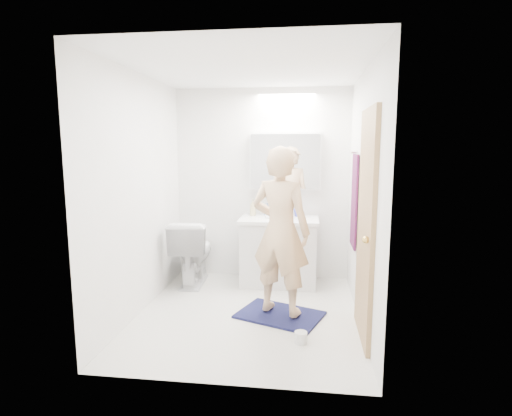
% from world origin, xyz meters
% --- Properties ---
extents(floor, '(2.50, 2.50, 0.00)m').
position_xyz_m(floor, '(0.00, 0.00, 0.00)').
color(floor, silver).
rests_on(floor, ground).
extents(ceiling, '(2.50, 2.50, 0.00)m').
position_xyz_m(ceiling, '(0.00, 0.00, 2.40)').
color(ceiling, white).
rests_on(ceiling, floor).
extents(wall_back, '(2.50, 0.00, 2.50)m').
position_xyz_m(wall_back, '(0.00, 1.25, 1.20)').
color(wall_back, white).
rests_on(wall_back, floor).
extents(wall_front, '(2.50, 0.00, 2.50)m').
position_xyz_m(wall_front, '(0.00, -1.25, 1.20)').
color(wall_front, white).
rests_on(wall_front, floor).
extents(wall_left, '(0.00, 2.50, 2.50)m').
position_xyz_m(wall_left, '(-1.10, 0.00, 1.20)').
color(wall_left, white).
rests_on(wall_left, floor).
extents(wall_right, '(0.00, 2.50, 2.50)m').
position_xyz_m(wall_right, '(1.10, 0.00, 1.20)').
color(wall_right, white).
rests_on(wall_right, floor).
extents(vanity_cabinet, '(0.90, 0.55, 0.78)m').
position_xyz_m(vanity_cabinet, '(0.24, 0.96, 0.39)').
color(vanity_cabinet, silver).
rests_on(vanity_cabinet, floor).
extents(countertop, '(0.95, 0.58, 0.04)m').
position_xyz_m(countertop, '(0.24, 0.96, 0.80)').
color(countertop, white).
rests_on(countertop, vanity_cabinet).
extents(sink_basin, '(0.36, 0.36, 0.03)m').
position_xyz_m(sink_basin, '(0.24, 0.99, 0.84)').
color(sink_basin, white).
rests_on(sink_basin, countertop).
extents(faucet, '(0.02, 0.02, 0.16)m').
position_xyz_m(faucet, '(0.24, 1.19, 0.90)').
color(faucet, silver).
rests_on(faucet, countertop).
extents(medicine_cabinet, '(0.88, 0.14, 0.70)m').
position_xyz_m(medicine_cabinet, '(0.30, 1.18, 1.50)').
color(medicine_cabinet, white).
rests_on(medicine_cabinet, wall_back).
extents(mirror_panel, '(0.84, 0.01, 0.66)m').
position_xyz_m(mirror_panel, '(0.30, 1.10, 1.50)').
color(mirror_panel, silver).
rests_on(mirror_panel, medicine_cabinet).
extents(toilet, '(0.50, 0.81, 0.81)m').
position_xyz_m(toilet, '(-0.81, 0.85, 0.40)').
color(toilet, white).
rests_on(toilet, floor).
extents(bath_rug, '(0.94, 0.80, 0.02)m').
position_xyz_m(bath_rug, '(0.32, -0.02, 0.01)').
color(bath_rug, '#13183B').
rests_on(bath_rug, floor).
extents(person, '(0.70, 0.58, 1.64)m').
position_xyz_m(person, '(0.32, -0.02, 0.87)').
color(person, '#D8AE82').
rests_on(person, bath_rug).
extents(door, '(0.04, 0.80, 2.00)m').
position_xyz_m(door, '(1.08, -0.35, 1.00)').
color(door, '#A68253').
rests_on(door, wall_right).
extents(door_knob, '(0.06, 0.06, 0.06)m').
position_xyz_m(door_knob, '(1.04, -0.65, 0.95)').
color(door_knob, gold).
rests_on(door_knob, door).
extents(towel, '(0.02, 0.42, 1.00)m').
position_xyz_m(towel, '(1.08, 0.55, 1.10)').
color(towel, '#101334').
rests_on(towel, wall_right).
extents(towel_hook, '(0.07, 0.02, 0.02)m').
position_xyz_m(towel_hook, '(1.07, 0.55, 1.62)').
color(towel_hook, silver).
rests_on(towel_hook, wall_right).
extents(soap_bottle_a, '(0.11, 0.11, 0.21)m').
position_xyz_m(soap_bottle_a, '(-0.10, 1.11, 0.92)').
color(soap_bottle_a, tan).
rests_on(soap_bottle_a, countertop).
extents(soap_bottle_b, '(0.10, 0.10, 0.16)m').
position_xyz_m(soap_bottle_b, '(0.09, 1.15, 0.90)').
color(soap_bottle_b, '#5173AE').
rests_on(soap_bottle_b, countertop).
extents(toothbrush_cup, '(0.12, 0.12, 0.09)m').
position_xyz_m(toothbrush_cup, '(0.46, 1.12, 0.86)').
color(toothbrush_cup, '#444BCE').
rests_on(toothbrush_cup, countertop).
extents(toilet_paper_roll, '(0.11, 0.11, 0.10)m').
position_xyz_m(toilet_paper_roll, '(0.54, -0.55, 0.05)').
color(toilet_paper_roll, silver).
rests_on(toilet_paper_roll, floor).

